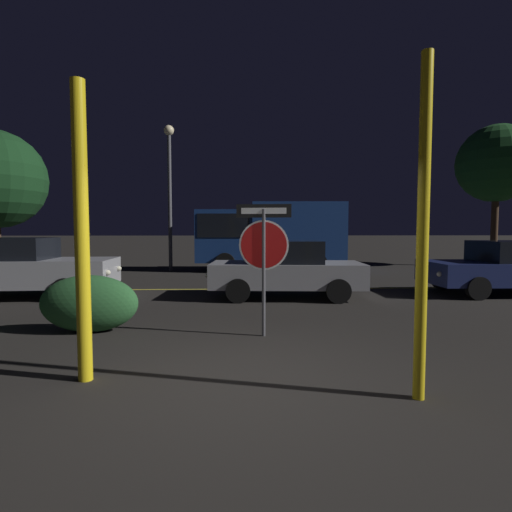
{
  "coord_description": "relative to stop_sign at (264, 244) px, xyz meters",
  "views": [
    {
      "loc": [
        -0.0,
        -4.51,
        1.77
      ],
      "look_at": [
        0.38,
        4.14,
        1.21
      ],
      "focal_mm": 28.0,
      "sensor_mm": 36.0,
      "label": 1
    }
  ],
  "objects": [
    {
      "name": "hedge_bush_1",
      "position": [
        -3.01,
        0.4,
        -1.04
      ],
      "size": [
        1.68,
        0.72,
        0.99
      ],
      "primitive_type": "ellipsoid",
      "color": "#285B2D",
      "rests_on": "ground_plane"
    },
    {
      "name": "ground_plane",
      "position": [
        -0.42,
        -2.05,
        -1.54
      ],
      "size": [
        260.0,
        260.0,
        0.0
      ],
      "primitive_type": "plane",
      "color": "black"
    },
    {
      "name": "yellow_pole_left",
      "position": [
        -2.23,
        -1.88,
        0.2
      ],
      "size": [
        0.17,
        0.17,
        3.47
      ],
      "primitive_type": "cylinder",
      "color": "yellow",
      "rests_on": "ground_plane"
    },
    {
      "name": "stop_sign",
      "position": [
        0.0,
        0.0,
        0.0
      ],
      "size": [
        0.9,
        0.17,
        2.2
      ],
      "rotation": [
        0.0,
        0.0,
        -0.16
      ],
      "color": "#4C4C51",
      "rests_on": "ground_plane"
    },
    {
      "name": "passing_car_2",
      "position": [
        0.87,
        3.81,
        -0.81
      ],
      "size": [
        4.11,
        2.07,
        1.49
      ],
      "rotation": [
        0.0,
        0.0,
        1.5
      ],
      "color": "#9E9EA3",
      "rests_on": "ground_plane"
    },
    {
      "name": "tree_1",
      "position": [
        12.09,
        12.42,
        3.44
      ],
      "size": [
        3.7,
        3.7,
        6.85
      ],
      "color": "#422D1E",
      "rests_on": "ground_plane"
    },
    {
      "name": "passing_car_3",
      "position": [
        7.01,
        4.1,
        -0.81
      ],
      "size": [
        4.39,
        2.11,
        1.48
      ],
      "rotation": [
        0.0,
        0.0,
        1.56
      ],
      "color": "navy",
      "rests_on": "ground_plane"
    },
    {
      "name": "yellow_pole_right",
      "position": [
        1.47,
        -2.56,
        0.24
      ],
      "size": [
        0.12,
        0.12,
        3.55
      ],
      "primitive_type": "cylinder",
      "color": "yellow",
      "rests_on": "ground_plane"
    },
    {
      "name": "passing_car_1",
      "position": [
        -6.27,
        4.15,
        -0.77
      ],
      "size": [
        5.05,
        2.12,
        1.57
      ],
      "rotation": [
        0.0,
        0.0,
        -1.52
      ],
      "color": "#9E9EA3",
      "rests_on": "ground_plane"
    },
    {
      "name": "delivery_truck",
      "position": [
        0.86,
        10.8,
        0.1
      ],
      "size": [
        6.42,
        2.58,
        2.95
      ],
      "rotation": [
        0.0,
        0.0,
        1.52
      ],
      "color": "navy",
      "rests_on": "ground_plane"
    },
    {
      "name": "road_center_stripe",
      "position": [
        -0.42,
        5.36,
        -1.53
      ],
      "size": [
        35.78,
        0.12,
        0.01
      ],
      "primitive_type": "cube",
      "color": "gold",
      "rests_on": "ground_plane"
    },
    {
      "name": "street_lamp",
      "position": [
        -3.38,
        10.96,
        2.49
      ],
      "size": [
        0.44,
        0.44,
        6.26
      ],
      "color": "#4C4C51",
      "rests_on": "ground_plane"
    }
  ]
}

